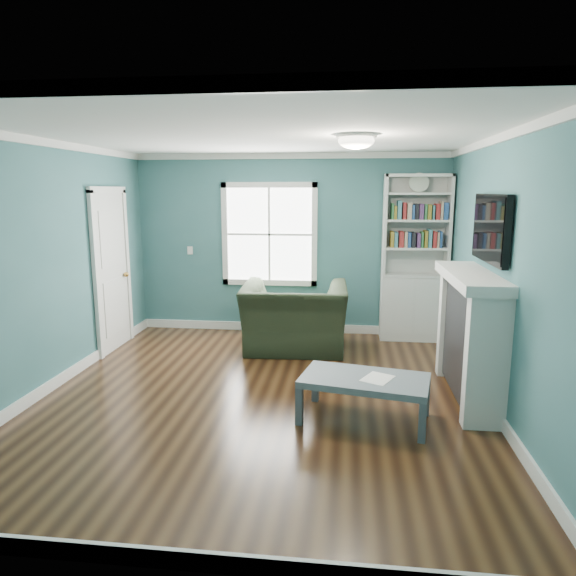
# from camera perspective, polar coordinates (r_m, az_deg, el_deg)

# --- Properties ---
(floor) EXTENTS (5.00, 5.00, 0.00)m
(floor) POSITION_cam_1_polar(r_m,az_deg,el_deg) (5.41, -2.87, -11.86)
(floor) COLOR black
(floor) RESTS_ON ground
(room_walls) EXTENTS (5.00, 5.00, 5.00)m
(room_walls) POSITION_cam_1_polar(r_m,az_deg,el_deg) (5.02, -3.04, 5.05)
(room_walls) COLOR #336568
(room_walls) RESTS_ON ground
(trim) EXTENTS (4.50, 5.00, 2.60)m
(trim) POSITION_cam_1_polar(r_m,az_deg,el_deg) (5.06, -3.00, 1.16)
(trim) COLOR white
(trim) RESTS_ON ground
(window) EXTENTS (1.40, 0.06, 1.50)m
(window) POSITION_cam_1_polar(r_m,az_deg,el_deg) (7.52, -2.09, 5.97)
(window) COLOR white
(window) RESTS_ON room_walls
(bookshelf) EXTENTS (0.90, 0.35, 2.31)m
(bookshelf) POSITION_cam_1_polar(r_m,az_deg,el_deg) (7.37, 13.83, 1.44)
(bookshelf) COLOR silver
(bookshelf) RESTS_ON ground
(fireplace) EXTENTS (0.44, 1.58, 1.30)m
(fireplace) POSITION_cam_1_polar(r_m,az_deg,el_deg) (5.46, 19.59, -5.20)
(fireplace) COLOR black
(fireplace) RESTS_ON ground
(tv) EXTENTS (0.06, 1.10, 0.65)m
(tv) POSITION_cam_1_polar(r_m,az_deg,el_deg) (5.31, 21.61, 6.18)
(tv) COLOR black
(tv) RESTS_ON fireplace
(door) EXTENTS (0.12, 0.98, 2.17)m
(door) POSITION_cam_1_polar(r_m,az_deg,el_deg) (7.10, -18.99, 2.03)
(door) COLOR silver
(door) RESTS_ON ground
(ceiling_fixture) EXTENTS (0.38, 0.38, 0.15)m
(ceiling_fixture) POSITION_cam_1_polar(r_m,az_deg,el_deg) (5.04, 7.60, 16.01)
(ceiling_fixture) COLOR white
(ceiling_fixture) RESTS_ON room_walls
(light_switch) EXTENTS (0.08, 0.01, 0.12)m
(light_switch) POSITION_cam_1_polar(r_m,az_deg,el_deg) (7.82, -10.83, 4.12)
(light_switch) COLOR white
(light_switch) RESTS_ON room_walls
(recliner) EXTENTS (1.38, 0.93, 1.18)m
(recliner) POSITION_cam_1_polar(r_m,az_deg,el_deg) (6.72, 0.75, -2.04)
(recliner) COLOR black
(recliner) RESTS_ON ground
(coffee_table) EXTENTS (1.24, 0.83, 0.41)m
(coffee_table) POSITION_cam_1_polar(r_m,az_deg,el_deg) (4.80, 8.51, -10.36)
(coffee_table) COLOR #4A5059
(coffee_table) RESTS_ON ground
(paper_sheet) EXTENTS (0.34, 0.37, 0.00)m
(paper_sheet) POSITION_cam_1_polar(r_m,az_deg,el_deg) (4.76, 9.92, -9.87)
(paper_sheet) COLOR white
(paper_sheet) RESTS_ON coffee_table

